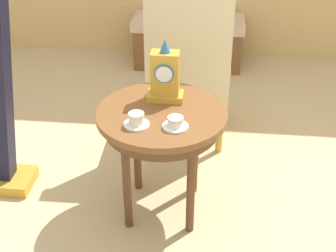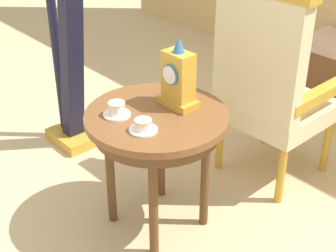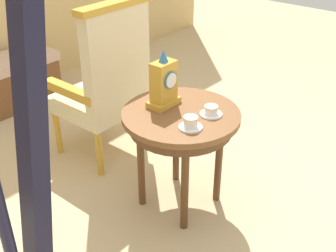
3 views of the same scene
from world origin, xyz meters
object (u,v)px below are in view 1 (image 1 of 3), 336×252
Objects in this scene: side_table at (162,125)px; teacup_right at (175,123)px; mantel_clock at (165,76)px; armchair at (188,62)px; teacup_left at (136,120)px; window_bench at (188,42)px.

side_table is 5.33× the size of teacup_right.
teacup_right is 0.37× the size of mantel_clock.
armchair reaches higher than side_table.
teacup_left is at bearing -102.70° from armchair.
armchair is (0.09, 0.71, 0.04)m from side_table.
side_table is 5.32× the size of teacup_left.
side_table is 2.00× the size of mantel_clock.
teacup_right is (0.19, 0.00, -0.01)m from teacup_left.
teacup_left is at bearing -179.45° from teacup_right.
teacup_right is at bearing 0.55° from teacup_left.
mantel_clock is at bearing 88.60° from side_table.
mantel_clock reaches higher than teacup_left.
armchair reaches higher than teacup_left.
teacup_right is 2.18m from window_bench.
teacup_left is 0.13× the size of window_bench.
window_bench is (-0.08, 1.28, -0.37)m from armchair.
teacup_left reaches higher than side_table.
mantel_clock is 0.29× the size of armchair.
side_table is at bearing -97.06° from armchair.
teacup_right is at bearing -88.02° from window_bench.
teacup_right is at bearing -90.43° from armchair.
armchair is at bearing 77.30° from teacup_left.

